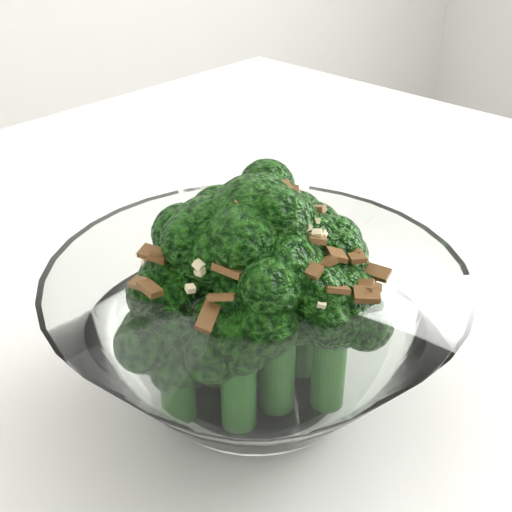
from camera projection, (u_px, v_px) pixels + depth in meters
name	position (u px, v px, depth m)	size (l,w,h in m)	color
table	(104.00, 392.00, 0.54)	(1.40, 1.16, 0.75)	white
broccoli_dish	(256.00, 317.00, 0.41)	(0.24, 0.24, 0.15)	white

